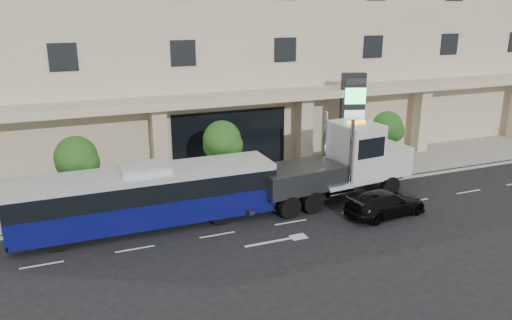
{
  "coord_description": "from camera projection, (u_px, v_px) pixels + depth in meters",
  "views": [
    {
      "loc": [
        -10.64,
        -22.95,
        10.71
      ],
      "look_at": [
        -0.53,
        2.0,
        2.47
      ],
      "focal_mm": 35.0,
      "sensor_mm": 36.0,
      "label": 1
    }
  ],
  "objects": [
    {
      "name": "convention_center",
      "position": [
        196.0,
        18.0,
        38.04
      ],
      "size": [
        60.0,
        17.6,
        20.0
      ],
      "color": "#BFAB8F",
      "rests_on": "ground"
    },
    {
      "name": "ground",
      "position": [
        279.0,
        212.0,
        27.29
      ],
      "size": [
        120.0,
        120.0,
        0.0
      ],
      "primitive_type": "plane",
      "color": "black",
      "rests_on": "ground"
    },
    {
      "name": "signage_pylon",
      "position": [
        352.0,
        120.0,
        33.96
      ],
      "size": [
        1.69,
        1.04,
        6.41
      ],
      "rotation": [
        0.0,
        0.0,
        -0.31
      ],
      "color": "black",
      "rests_on": "sidewalk"
    },
    {
      "name": "tree_mid",
      "position": [
        223.0,
        142.0,
        28.81
      ],
      "size": [
        2.28,
        2.2,
        4.38
      ],
      "color": "#422B19",
      "rests_on": "sidewalk"
    },
    {
      "name": "tree_left",
      "position": [
        77.0,
        160.0,
        25.98
      ],
      "size": [
        2.27,
        2.2,
        4.22
      ],
      "color": "#422B19",
      "rests_on": "sidewalk"
    },
    {
      "name": "city_bus",
      "position": [
        147.0,
        196.0,
        24.99
      ],
      "size": [
        13.04,
        2.76,
        3.3
      ],
      "rotation": [
        0.0,
        0.0,
        -0.0
      ],
      "color": "black",
      "rests_on": "ground"
    },
    {
      "name": "tow_truck",
      "position": [
        341.0,
        165.0,
        28.71
      ],
      "size": [
        10.93,
        3.53,
        4.96
      ],
      "rotation": [
        0.0,
        0.0,
        0.09
      ],
      "color": "#2D3033",
      "rests_on": "ground"
    },
    {
      "name": "black_sedan",
      "position": [
        386.0,
        203.0,
        26.66
      ],
      "size": [
        4.89,
        2.38,
        1.37
      ],
      "primitive_type": "imported",
      "rotation": [
        0.0,
        0.0,
        1.67
      ],
      "color": "black",
      "rests_on": "ground"
    },
    {
      "name": "sidewalk",
      "position": [
        246.0,
        182.0,
        31.7
      ],
      "size": [
        120.0,
        6.0,
        0.15
      ],
      "primitive_type": "cube",
      "color": "gray",
      "rests_on": "ground"
    },
    {
      "name": "tree_right",
      "position": [
        388.0,
        129.0,
        33.0
      ],
      "size": [
        2.1,
        2.0,
        4.04
      ],
      "color": "#422B19",
      "rests_on": "sidewalk"
    },
    {
      "name": "curb",
      "position": [
        264.0,
        198.0,
        29.04
      ],
      "size": [
        120.0,
        0.3,
        0.15
      ],
      "primitive_type": "cube",
      "color": "gray",
      "rests_on": "ground"
    }
  ]
}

